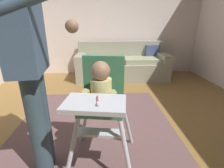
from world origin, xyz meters
The scene contains 7 objects.
ground centered at (0.00, 0.00, -0.05)m, with size 6.34×6.62×0.10m, color olive.
wall_far centered at (0.00, 2.54, 1.38)m, with size 5.54×0.06×2.76m, color silver.
area_rug centered at (-0.22, -0.10, 0.00)m, with size 1.99×2.21×0.01m, color brown.
couch centered at (0.36, 2.02, 0.33)m, with size 2.15×0.86×0.86m.
high_chair centered at (-0.12, -0.62, 0.69)m, with size 0.68×0.79×1.00m.
adult_standing centered at (-0.62, -0.69, 0.97)m, with size 0.55×0.50×1.71m.
toy_ball centered at (-0.26, 0.43, 0.11)m, with size 0.23×0.23×0.23m, color gold.
Camera 1 is at (-0.10, -1.86, 1.23)m, focal length 26.14 mm.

